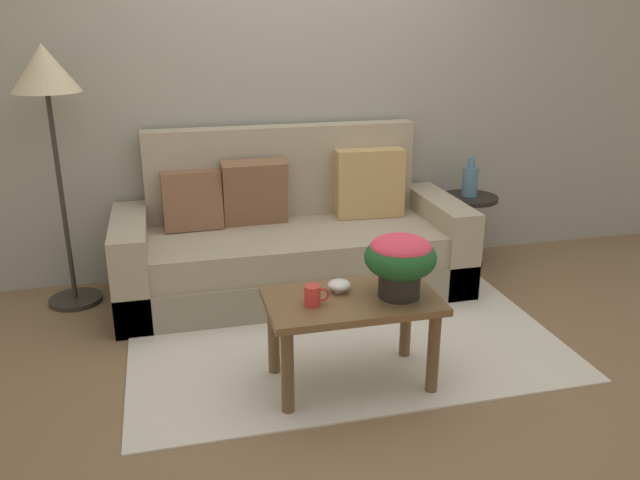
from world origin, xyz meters
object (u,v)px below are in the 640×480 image
object	(u,v)px
table_vase	(470,180)
coffee_mug	(313,295)
side_table	(468,218)
potted_plant	(400,259)
floor_lamp	(47,89)
snack_bowl	(339,285)
couch	(291,242)
coffee_table	(352,314)

from	to	relation	value
table_vase	coffee_mug	bearing A→B (deg)	-136.65
side_table	potted_plant	distance (m)	1.78
floor_lamp	snack_bowl	xyz separation A→B (m)	(1.42, -1.28, -0.85)
snack_bowl	table_vase	size ratio (longest dim) A/B	0.41
couch	table_vase	world-z (taller)	couch
coffee_mug	snack_bowl	xyz separation A→B (m)	(0.16, 0.12, -0.02)
snack_bowl	floor_lamp	bearing A→B (deg)	137.89
potted_plant	snack_bowl	size ratio (longest dim) A/B	3.03
coffee_table	table_vase	size ratio (longest dim) A/B	3.03
table_vase	coffee_table	bearing A→B (deg)	-133.22
snack_bowl	coffee_mug	bearing A→B (deg)	-143.54
coffee_mug	couch	bearing A→B (deg)	83.05
couch	floor_lamp	world-z (taller)	floor_lamp
table_vase	side_table	bearing A→B (deg)	-88.88
floor_lamp	potted_plant	xyz separation A→B (m)	(1.68, -1.40, -0.69)
coffee_mug	side_table	bearing A→B (deg)	43.01
floor_lamp	potted_plant	size ratio (longest dim) A/B	4.65
coffee_table	side_table	distance (m)	1.88
side_table	potted_plant	size ratio (longest dim) A/B	1.52
side_table	coffee_mug	size ratio (longest dim) A/B	4.26
coffee_mug	snack_bowl	bearing A→B (deg)	36.46
coffee_table	side_table	world-z (taller)	side_table
side_table	potted_plant	world-z (taller)	potted_plant
couch	table_vase	size ratio (longest dim) A/B	8.19
floor_lamp	coffee_mug	size ratio (longest dim) A/B	13.01
side_table	snack_bowl	world-z (taller)	snack_bowl
coffee_table	potted_plant	distance (m)	0.36
coffee_mug	table_vase	size ratio (longest dim) A/B	0.45
side_table	snack_bowl	distance (m)	1.85
coffee_table	table_vase	xyz separation A→B (m)	(1.29, 1.38, 0.26)
side_table	potted_plant	xyz separation A→B (m)	(-1.07, -1.40, 0.30)
couch	potted_plant	bearing A→B (deg)	-78.09
snack_bowl	coffee_table	bearing A→B (deg)	-63.00
potted_plant	floor_lamp	bearing A→B (deg)	140.26
potted_plant	couch	bearing A→B (deg)	101.91
table_vase	potted_plant	bearing A→B (deg)	-127.06
snack_bowl	potted_plant	bearing A→B (deg)	-24.13
coffee_table	side_table	size ratio (longest dim) A/B	1.59
potted_plant	coffee_mug	world-z (taller)	potted_plant
coffee_table	snack_bowl	xyz separation A→B (m)	(-0.04, 0.08, 0.12)
floor_lamp	table_vase	distance (m)	2.84
floor_lamp	table_vase	bearing A→B (deg)	0.27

